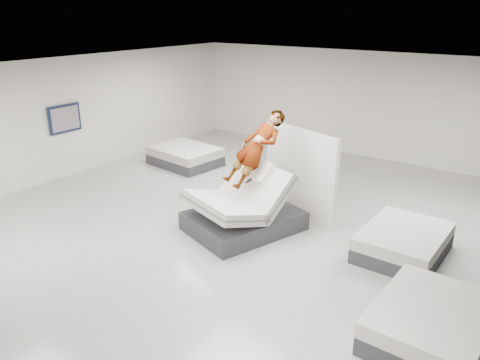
{
  "coord_description": "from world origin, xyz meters",
  "views": [
    {
      "loc": [
        5.06,
        -6.7,
        4.39
      ],
      "look_at": [
        -0.32,
        0.73,
        1.0
      ],
      "focal_mm": 35.0,
      "sensor_mm": 36.0,
      "label": 1
    }
  ],
  "objects_px": {
    "flat_bed_right_far": "(403,242)",
    "flat_bed_right_near": "(431,324)",
    "person": "(256,164)",
    "wall_poster": "(65,119)",
    "remote": "(249,181)",
    "flat_bed_left_far": "(185,156)",
    "hero_bed": "(243,210)",
    "divider_panel": "(300,173)"
  },
  "relations": [
    {
      "from": "flat_bed_right_far",
      "to": "flat_bed_right_near",
      "type": "bearing_deg",
      "value": -63.87
    },
    {
      "from": "person",
      "to": "wall_poster",
      "type": "bearing_deg",
      "value": -159.06
    },
    {
      "from": "remote",
      "to": "flat_bed_left_far",
      "type": "relative_size",
      "value": 0.07
    },
    {
      "from": "hero_bed",
      "to": "divider_panel",
      "type": "bearing_deg",
      "value": 68.72
    },
    {
      "from": "flat_bed_right_far",
      "to": "flat_bed_left_far",
      "type": "xyz_separation_m",
      "value": [
        -6.96,
        1.62,
        0.01
      ]
    },
    {
      "from": "remote",
      "to": "wall_poster",
      "type": "bearing_deg",
      "value": -162.9
    },
    {
      "from": "remote",
      "to": "flat_bed_right_far",
      "type": "bearing_deg",
      "value": 37.03
    },
    {
      "from": "divider_panel",
      "to": "flat_bed_left_far",
      "type": "relative_size",
      "value": 1.05
    },
    {
      "from": "divider_panel",
      "to": "flat_bed_right_near",
      "type": "bearing_deg",
      "value": -18.21
    },
    {
      "from": "flat_bed_left_far",
      "to": "wall_poster",
      "type": "bearing_deg",
      "value": -127.25
    },
    {
      "from": "flat_bed_right_far",
      "to": "wall_poster",
      "type": "height_order",
      "value": "wall_poster"
    },
    {
      "from": "wall_poster",
      "to": "flat_bed_right_near",
      "type": "bearing_deg",
      "value": -7.25
    },
    {
      "from": "divider_panel",
      "to": "flat_bed_right_far",
      "type": "distance_m",
      "value": 2.66
    },
    {
      "from": "hero_bed",
      "to": "flat_bed_right_near",
      "type": "relative_size",
      "value": 1.34
    },
    {
      "from": "person",
      "to": "wall_poster",
      "type": "xyz_separation_m",
      "value": [
        -5.94,
        -0.33,
        0.21
      ]
    },
    {
      "from": "divider_panel",
      "to": "flat_bed_right_near",
      "type": "xyz_separation_m",
      "value": [
        3.59,
        -2.67,
        -0.72
      ]
    },
    {
      "from": "person",
      "to": "remote",
      "type": "height_order",
      "value": "person"
    },
    {
      "from": "hero_bed",
      "to": "flat_bed_right_near",
      "type": "xyz_separation_m",
      "value": [
        4.13,
        -1.28,
        -0.18
      ]
    },
    {
      "from": "person",
      "to": "divider_panel",
      "type": "height_order",
      "value": "person"
    },
    {
      "from": "hero_bed",
      "to": "person",
      "type": "height_order",
      "value": "person"
    },
    {
      "from": "divider_panel",
      "to": "flat_bed_right_near",
      "type": "height_order",
      "value": "divider_panel"
    },
    {
      "from": "remote",
      "to": "wall_poster",
      "type": "distance_m",
      "value": 6.06
    },
    {
      "from": "remote",
      "to": "flat_bed_left_far",
      "type": "height_order",
      "value": "remote"
    },
    {
      "from": "hero_bed",
      "to": "remote",
      "type": "xyz_separation_m",
      "value": [
        0.21,
        -0.08,
        0.73
      ]
    },
    {
      "from": "person",
      "to": "hero_bed",
      "type": "bearing_deg",
      "value": -90.0
    },
    {
      "from": "remote",
      "to": "flat_bed_right_near",
      "type": "distance_m",
      "value": 4.21
    },
    {
      "from": "wall_poster",
      "to": "flat_bed_left_far",
      "type": "bearing_deg",
      "value": 52.75
    },
    {
      "from": "hero_bed",
      "to": "flat_bed_right_near",
      "type": "height_order",
      "value": "hero_bed"
    },
    {
      "from": "remote",
      "to": "flat_bed_right_near",
      "type": "xyz_separation_m",
      "value": [
        3.93,
        -1.2,
        -0.9
      ]
    },
    {
      "from": "flat_bed_right_far",
      "to": "flat_bed_left_far",
      "type": "height_order",
      "value": "flat_bed_left_far"
    },
    {
      "from": "hero_bed",
      "to": "person",
      "type": "bearing_deg",
      "value": 72.24
    },
    {
      "from": "flat_bed_right_far",
      "to": "remote",
      "type": "bearing_deg",
      "value": -160.73
    },
    {
      "from": "hero_bed",
      "to": "remote",
      "type": "height_order",
      "value": "hero_bed"
    },
    {
      "from": "hero_bed",
      "to": "remote",
      "type": "distance_m",
      "value": 0.76
    },
    {
      "from": "hero_bed",
      "to": "flat_bed_left_far",
      "type": "distance_m",
      "value": 4.66
    },
    {
      "from": "flat_bed_right_near",
      "to": "flat_bed_left_far",
      "type": "relative_size",
      "value": 0.94
    },
    {
      "from": "hero_bed",
      "to": "flat_bed_left_far",
      "type": "bearing_deg",
      "value": 147.01
    },
    {
      "from": "person",
      "to": "remote",
      "type": "xyz_separation_m",
      "value": [
        0.1,
        -0.4,
        -0.23
      ]
    },
    {
      "from": "flat_bed_right_near",
      "to": "flat_bed_right_far",
      "type": "bearing_deg",
      "value": 116.13
    },
    {
      "from": "person",
      "to": "wall_poster",
      "type": "relative_size",
      "value": 1.89
    },
    {
      "from": "person",
      "to": "flat_bed_left_far",
      "type": "bearing_deg",
      "value": 168.82
    },
    {
      "from": "flat_bed_right_far",
      "to": "wall_poster",
      "type": "bearing_deg",
      "value": -174.05
    }
  ]
}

